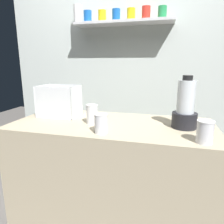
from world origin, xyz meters
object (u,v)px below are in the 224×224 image
blender_pitcher (185,108)px  carrot_display_bin (59,106)px  juice_cup_carrot_middle (205,134)px  juice_cup_pomegranate_left (101,125)px  juice_cup_pomegranate_far_left (92,115)px

blender_pitcher → carrot_display_bin: bearing=174.8°
carrot_display_bin → juice_cup_carrot_middle: 1.08m
carrot_display_bin → juice_cup_carrot_middle: bearing=-18.4°
carrot_display_bin → blender_pitcher: bearing=-5.2°
carrot_display_bin → blender_pitcher: size_ratio=0.91×
juice_cup_pomegranate_left → juice_cup_pomegranate_far_left: bearing=124.8°
juice_cup_carrot_middle → blender_pitcher: bearing=108.1°
carrot_display_bin → juice_cup_pomegranate_left: carrot_display_bin is taller
juice_cup_carrot_middle → juice_cup_pomegranate_far_left: bearing=164.9°
blender_pitcher → juice_cup_carrot_middle: blender_pitcher is taller
juice_cup_pomegranate_left → juice_cup_carrot_middle: 0.57m
blender_pitcher → juice_cup_pomegranate_far_left: bearing=-173.7°
carrot_display_bin → juice_cup_pomegranate_far_left: bearing=-24.7°
blender_pitcher → juice_cup_carrot_middle: bearing=-71.9°
carrot_display_bin → juice_cup_pomegranate_left: size_ratio=2.58×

